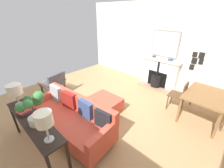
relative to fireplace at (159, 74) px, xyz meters
The scene contains 17 objects.
ground_plane 2.72m from the fireplace, ahead, with size 5.76×6.11×0.01m, color tan.
wall_left 1.03m from the fireplace, 123.15° to the right, with size 0.12×6.11×2.80m, color silver.
fireplace is the anchor object (origin of this frame).
mirror_over_mantel 1.05m from the fireplace, behind, with size 0.04×0.92×0.86m.
mantel_bowl_near 0.65m from the fireplace, 98.40° to the right, with size 0.13×0.13×0.05m.
mantel_bowl_far 0.66m from the fireplace, 98.10° to the left, with size 0.17×0.17×0.05m.
sofa 3.42m from the fireplace, ahead, with size 1.03×2.16×0.82m.
ottoman 2.41m from the fireplace, ahead, with size 0.68×0.83×0.40m.
armchair_accent 3.57m from the fireplace, 36.30° to the right, with size 0.77×0.70×0.78m.
console_table 4.14m from the fireplace, ahead, with size 0.35×1.74×0.77m.
table_lamp_near_end 4.29m from the fireplace, 13.34° to the right, with size 0.27×0.27×0.45m.
table_lamp_far_end 4.20m from the fireplace, ahead, with size 0.24×0.24×0.49m.
potted_plant 4.15m from the fireplace, ahead, with size 0.42×0.44×0.61m.
book_stack 4.18m from the fireplace, ahead, with size 0.29×0.22×0.08m.
dining_table 1.95m from the fireplace, 59.93° to the left, with size 1.12×0.87×0.72m.
dining_chair_near_fireplace 1.47m from the fireplace, 48.79° to the left, with size 0.42×0.42×0.84m.
photo_gallery_row 1.27m from the fireplace, 98.16° to the left, with size 0.02×0.33×0.57m.
Camera 1 is at (1.94, 2.37, 2.45)m, focal length 23.06 mm.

